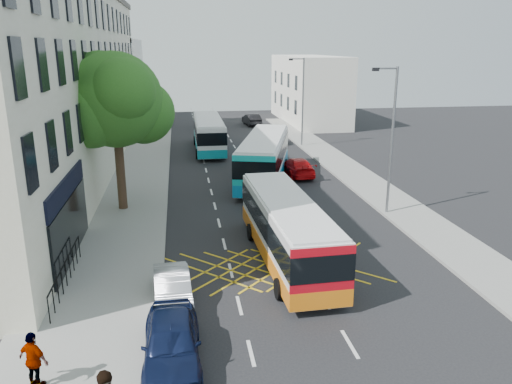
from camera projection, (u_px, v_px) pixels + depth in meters
name	position (u px, v px, depth m)	size (l,w,h in m)	color
ground	(350.00, 344.00, 15.95)	(120.00, 120.00, 0.00)	black
pavement_left	(124.00, 209.00, 28.90)	(5.00, 70.00, 0.15)	gray
pavement_right	(385.00, 197.00, 31.26)	(3.00, 70.00, 0.15)	gray
terrace_main	(50.00, 81.00, 35.21)	(8.30, 45.00, 13.50)	beige
terrace_far	(108.00, 79.00, 64.64)	(8.00, 20.00, 10.00)	silver
building_right	(308.00, 89.00, 61.96)	(6.00, 18.00, 8.00)	silver
street_tree	(115.00, 101.00, 27.12)	(6.30, 5.70, 8.80)	#382619
lamp_near	(391.00, 134.00, 26.94)	(1.45, 0.15, 8.00)	slate
lamp_far	(302.00, 97.00, 45.91)	(1.45, 0.15, 8.00)	slate
railings	(66.00, 272.00, 19.35)	(0.08, 5.60, 1.14)	black
bus_near	(287.00, 229.00, 21.74)	(2.74, 10.09, 2.81)	silver
bus_mid	(264.00, 158.00, 34.80)	(5.60, 11.53, 3.16)	silver
bus_far	(209.00, 134.00, 45.09)	(2.69, 10.50, 2.95)	silver
parked_car_blue	(172.00, 342.00, 14.79)	(1.71, 4.24, 1.44)	#0D1534
parked_car_silver	(173.00, 289.00, 18.26)	(1.29, 3.70, 1.22)	#B0B1B8
red_hatchback	(297.00, 167.00, 36.52)	(1.84, 4.52, 1.31)	#BB080B
distant_car_grey	(212.00, 121.00, 57.96)	(2.41, 5.23, 1.45)	#3E4246
distant_car_silver	(276.00, 136.00, 48.99)	(1.50, 3.72, 1.27)	#9DA0A4
distant_car_dark	(252.00, 120.00, 59.70)	(1.47, 4.22, 1.39)	black
pedestrian_far	(34.00, 360.00, 13.51)	(0.98, 0.41, 1.67)	gray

